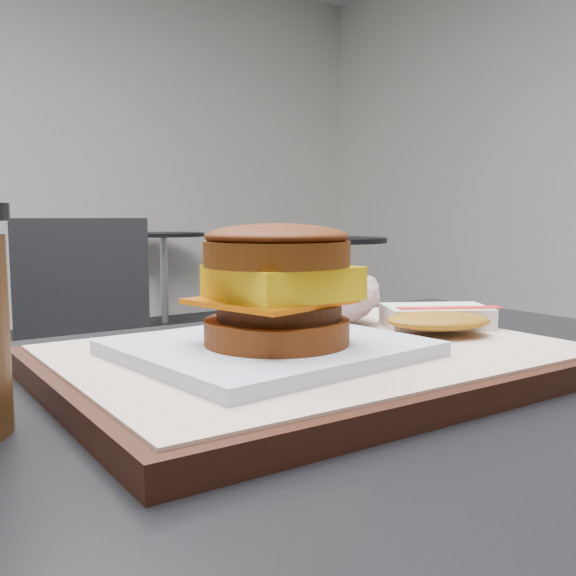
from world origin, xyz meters
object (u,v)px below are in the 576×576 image
Objects in this scene: serving_tray at (315,360)px; hash_brown at (437,318)px; breakfast_sandwich at (275,301)px; crumpled_wrapper at (317,295)px; neighbor_chair at (43,343)px.

serving_tray is 0.13m from hash_brown.
crumpled_wrapper is at bearing 40.41° from breakfast_sandwich.
breakfast_sandwich reaches higher than crumpled_wrapper.
breakfast_sandwich is 0.13m from crumpled_wrapper.
serving_tray is at bearing 179.42° from hash_brown.
neighbor_chair is (0.04, 1.58, -0.29)m from hash_brown.
breakfast_sandwich is 1.64m from neighbor_chair.
crumpled_wrapper is at bearing -94.30° from neighbor_chair.
breakfast_sandwich reaches higher than neighbor_chair.
serving_tray is 0.07m from breakfast_sandwich.
crumpled_wrapper is (0.06, 0.07, 0.04)m from serving_tray.
serving_tray is 0.43× the size of neighbor_chair.
neighbor_chair is (0.17, 1.58, -0.27)m from serving_tray.
hash_brown is (0.13, -0.00, 0.02)m from serving_tray.
crumpled_wrapper is at bearing 133.12° from hash_brown.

